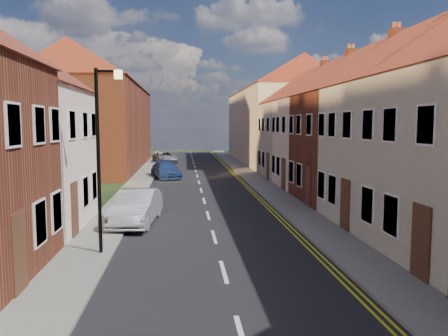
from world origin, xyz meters
TOP-DOWN VIEW (x-y plane):
  - road at (0.00, 30.00)m, footprint 7.00×90.00m
  - pavement_left at (-4.40, 30.00)m, footprint 1.80×90.00m
  - pavement_right at (4.40, 30.00)m, footprint 1.80×90.00m
  - cottage_r_cream_mid at (9.30, 23.50)m, footprint 8.30×5.20m
  - cottage_r_pink at (9.30, 28.90)m, footprint 8.30×6.00m
  - cottage_r_white_far at (9.30, 34.30)m, footprint 8.30×5.20m
  - cottage_r_cream_far at (9.30, 39.70)m, footprint 8.30×6.00m
  - block_right_far at (9.30, 55.00)m, footprint 8.30×24.20m
  - block_left_far at (-9.30, 50.00)m, footprint 8.30×24.20m
  - lamppost at (-3.81, 20.00)m, footprint 0.88×0.15m
  - car_mid at (-3.20, 24.54)m, footprint 2.08×4.68m
  - car_far at (-2.58, 41.00)m, footprint 2.94×4.76m
  - car_distant at (-3.20, 55.01)m, footprint 3.30×5.06m

SIDE VIEW (x-z plane):
  - road at x=0.00m, z-range 0.00..0.02m
  - pavement_left at x=-4.40m, z-range 0.00..0.12m
  - pavement_right at x=4.40m, z-range 0.00..0.12m
  - car_far at x=-2.58m, z-range 0.00..1.29m
  - car_distant at x=-3.20m, z-range 0.00..1.29m
  - car_mid at x=-3.20m, z-range 0.00..1.49m
  - lamppost at x=-3.81m, z-range 0.54..6.54m
  - cottage_r_pink at x=9.30m, z-range -0.03..8.97m
  - cottage_r_cream_far at x=9.30m, z-range -0.03..8.97m
  - cottage_r_cream_mid at x=9.30m, z-range -0.02..8.98m
  - cottage_r_white_far at x=9.30m, z-range -0.02..8.98m
  - block_right_far at x=9.30m, z-range 0.04..10.54m
  - block_left_far at x=-9.30m, z-range 0.04..10.54m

